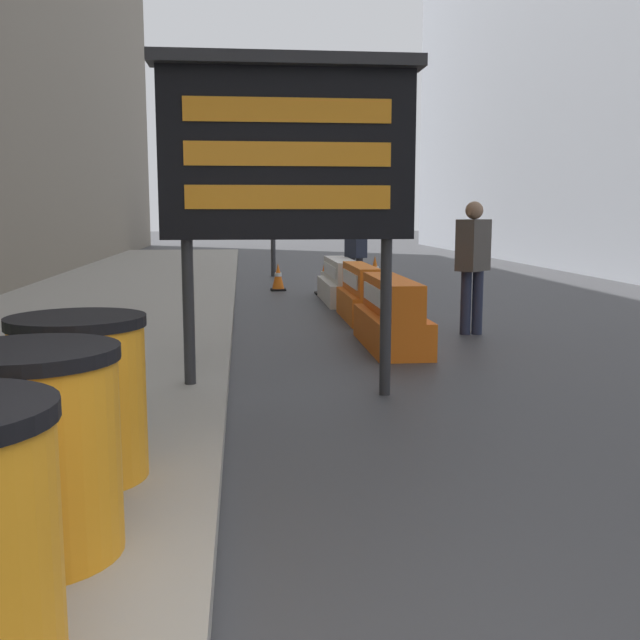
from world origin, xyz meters
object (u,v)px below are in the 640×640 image
barrel_drum_middle (34,452)px  traffic_cone_near (375,271)px  traffic_cone_far (325,277)px  traffic_light_near_curb (273,176)px  jersey_barrier_white (341,283)px  message_board (288,152)px  traffic_cone_mid (278,277)px  pedestrian_worker (473,257)px  barrel_drum_back (80,397)px  jersey_barrier_orange_far (391,317)px  pedestrian_passerby (356,249)px  jersey_barrier_orange_near (361,296)px

barrel_drum_middle → traffic_cone_near: size_ratio=1.41×
traffic_cone_far → traffic_light_near_curb: bearing=101.6°
jersey_barrier_white → traffic_cone_far: bearing=96.4°
barrel_drum_middle → message_board: bearing=68.0°
traffic_cone_mid → traffic_cone_far: 1.20m
traffic_light_near_curb → pedestrian_worker: size_ratio=1.93×
traffic_light_near_curb → traffic_cone_far: bearing=-78.4°
barrel_drum_back → message_board: message_board is taller
jersey_barrier_orange_far → traffic_light_near_curb: 10.33m
jersey_barrier_orange_far → pedestrian_worker: size_ratio=1.10×
traffic_cone_mid → pedestrian_worker: 6.34m
traffic_cone_far → pedestrian_passerby: pedestrian_passerby is taller
jersey_barrier_orange_near → traffic_cone_near: jersey_barrier_orange_near is taller
traffic_light_near_curb → traffic_cone_mid: bearing=-90.8°
jersey_barrier_orange_near → pedestrian_passerby: 2.92m
jersey_barrier_orange_near → pedestrian_passerby: (0.36, 2.84, 0.57)m
jersey_barrier_orange_near → traffic_cone_far: 3.55m
barrel_drum_middle → barrel_drum_back: (-0.01, 0.96, 0.00)m
barrel_drum_middle → traffic_cone_near: barrel_drum_middle is taller
traffic_cone_near → pedestrian_worker: (0.12, -6.69, 0.72)m
barrel_drum_back → traffic_light_near_curb: size_ratio=0.27×
barrel_drum_middle → pedestrian_worker: pedestrian_worker is taller
message_board → traffic_cone_mid: size_ratio=5.12×
pedestrian_worker → pedestrian_passerby: 4.44m
barrel_drum_back → pedestrian_passerby: pedestrian_passerby is taller
jersey_barrier_orange_far → traffic_cone_mid: size_ratio=3.39×
message_board → pedestrian_worker: 4.28m
traffic_cone_near → pedestrian_worker: size_ratio=0.37×
jersey_barrier_orange_near → traffic_cone_near: bearing=77.5°
barrel_drum_middle → pedestrian_worker: (3.96, 6.41, 0.44)m
traffic_cone_far → message_board: bearing=-98.6°
message_board → jersey_barrier_orange_far: (1.39, 2.32, -1.76)m
traffic_cone_near → message_board: bearing=-104.4°
traffic_cone_near → barrel_drum_back: bearing=-107.6°
traffic_cone_near → pedestrian_passerby: pedestrian_passerby is taller
traffic_cone_near → jersey_barrier_orange_far: bearing=-98.6°
traffic_light_near_curb → pedestrian_passerby: traffic_light_near_curb is taller
jersey_barrier_orange_near → traffic_cone_mid: jersey_barrier_orange_near is taller
traffic_cone_mid → barrel_drum_back: bearing=-98.4°
traffic_cone_near → jersey_barrier_white: bearing=-111.5°
traffic_cone_near → pedestrian_passerby: size_ratio=0.41×
traffic_cone_near → traffic_cone_mid: (-2.19, -0.83, -0.04)m
jersey_barrier_orange_near → barrel_drum_middle: bearing=-108.8°
jersey_barrier_white → traffic_cone_near: 3.12m
jersey_barrier_orange_near → jersey_barrier_white: bearing=90.0°
jersey_barrier_orange_far → jersey_barrier_white: 4.64m
jersey_barrier_orange_near → traffic_cone_far: (-0.14, 3.55, -0.02)m
message_board → jersey_barrier_orange_near: (1.39, 4.69, -1.77)m
traffic_cone_far → pedestrian_passerby: size_ratio=0.45×
message_board → pedestrian_passerby: (1.74, 7.53, -1.20)m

